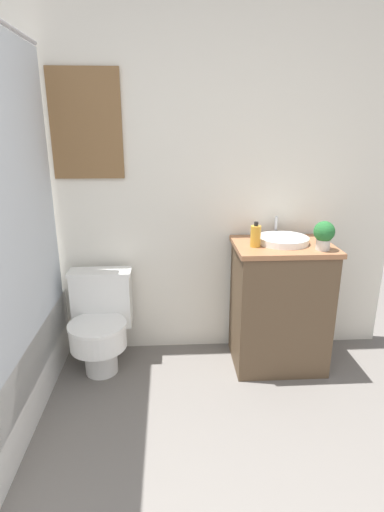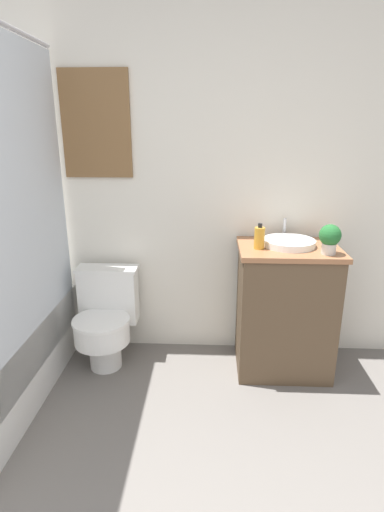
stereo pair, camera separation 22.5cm
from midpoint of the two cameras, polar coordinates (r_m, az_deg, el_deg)
The scene contains 6 objects.
wall_back at distance 2.64m, azimuth -9.14°, elevation 11.89°, with size 3.31×0.07×2.50m.
toilet at distance 2.69m, azimuth -15.35°, elevation -9.09°, with size 0.40×0.48×0.64m.
vanity at distance 2.65m, azimuth 9.97°, elevation -6.96°, with size 0.61×0.47×0.83m.
sink at distance 2.52m, azimuth 10.39°, elevation 2.27°, with size 0.32×0.35×0.13m.
soap_bottle at distance 2.41m, azimuth 6.45°, elevation 2.82°, with size 0.06×0.06×0.15m.
potted_plant at distance 2.41m, azimuth 15.85°, elevation 3.02°, with size 0.12×0.12×0.17m.
Camera 1 is at (0.14, -0.19, 1.52)m, focal length 28.00 mm.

